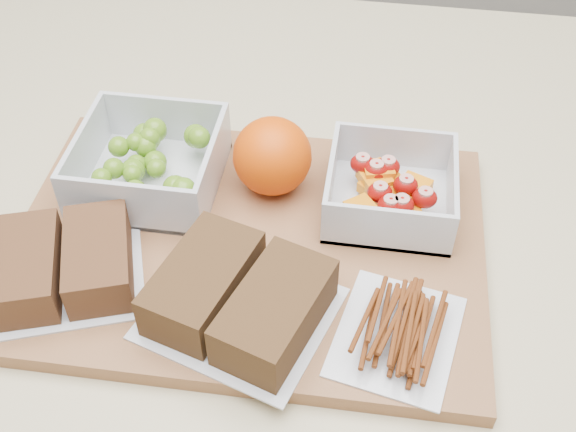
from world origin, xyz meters
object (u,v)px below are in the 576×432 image
cutting_board (249,244)px  orange (272,156)px  grape_container (152,163)px  sandwich_bag_left (63,264)px  fruit_container (390,191)px  sandwich_bag_center (239,298)px  pretzel_bag (398,328)px

cutting_board → orange: size_ratio=5.66×
cutting_board → grape_container: bearing=148.9°
grape_container → cutting_board: bearing=-30.4°
sandwich_bag_left → fruit_container: bearing=26.2°
orange → sandwich_bag_center: orange is taller
sandwich_bag_left → pretzel_bag: bearing=-3.6°
fruit_container → sandwich_bag_center: size_ratio=0.67×
cutting_board → fruit_container: bearing=25.9°
sandwich_bag_center → sandwich_bag_left: bearing=174.6°
grape_container → sandwich_bag_left: grape_container is taller
cutting_board → pretzel_bag: (0.14, -0.09, 0.02)m
sandwich_bag_left → sandwich_bag_center: bearing=-5.4°
grape_container → fruit_container: grape_container is taller
cutting_board → orange: 0.09m
sandwich_bag_left → pretzel_bag: (0.28, -0.02, -0.01)m
sandwich_bag_left → sandwich_bag_center: 0.15m
orange → grape_container: bearing=-174.4°
grape_container → sandwich_bag_left: 0.14m
cutting_board → orange: bearing=81.3°
fruit_container → sandwich_bag_left: (-0.26, -0.13, 0.00)m
pretzel_bag → orange: bearing=128.4°
grape_container → sandwich_bag_center: size_ratio=0.75×
cutting_board → orange: (0.01, 0.07, 0.05)m
fruit_container → pretzel_bag: size_ratio=0.90×
orange → sandwich_bag_center: bearing=-90.3°
cutting_board → grape_container: 0.12m
orange → pretzel_bag: orange is taller
fruit_container → sandwich_bag_center: fruit_container is taller
cutting_board → fruit_container: size_ratio=3.65×
orange → sandwich_bag_left: 0.21m
grape_container → fruit_container: bearing=-0.1°
pretzel_bag → grape_container: bearing=148.4°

